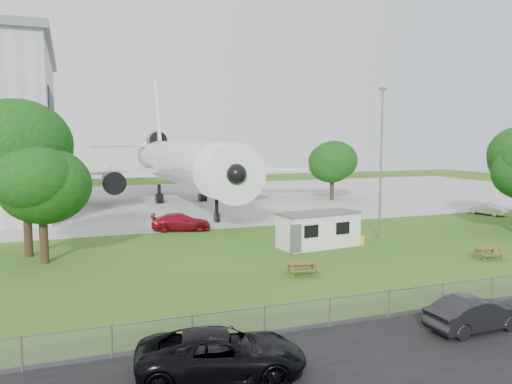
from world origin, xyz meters
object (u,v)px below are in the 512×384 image
object	(u,v)px
airliner	(179,161)
site_cabin	(319,229)
picnic_east	(488,259)
picnic_west	(302,275)
car_centre_sedan	(475,314)

from	to	relation	value
airliner	site_cabin	world-z (taller)	airliner
site_cabin	picnic_east	distance (m)	11.72
picnic_west	picnic_east	world-z (taller)	same
airliner	picnic_west	world-z (taller)	airliner
site_cabin	picnic_west	bearing A→B (deg)	-124.24
site_cabin	picnic_west	world-z (taller)	site_cabin
picnic_west	picnic_east	xyz separation A→B (m)	(13.52, -0.73, 0.00)
picnic_west	site_cabin	bearing A→B (deg)	62.61
picnic_west	picnic_east	distance (m)	13.54
picnic_west	car_centre_sedan	xyz separation A→B (m)	(3.04, -10.38, 0.72)
picnic_east	picnic_west	bearing A→B (deg)	177.33
airliner	picnic_east	world-z (taller)	airliner
airliner	site_cabin	distance (m)	31.21
picnic_west	picnic_east	size ratio (longest dim) A/B	1.00
airliner	picnic_west	distance (m)	37.82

